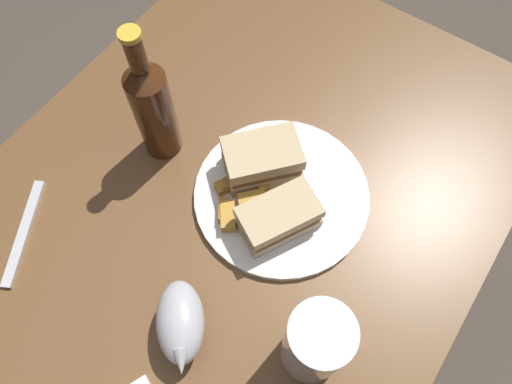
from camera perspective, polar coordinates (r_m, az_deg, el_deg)
name	(u,v)px	position (r m, az deg, el deg)	size (l,w,h in m)	color
ground_plane	(242,307)	(1.51, -1.62, -13.27)	(6.00, 6.00, 0.00)	#4C4238
dining_table	(238,270)	(1.15, -2.10, -9.16)	(1.09, 0.79, 0.75)	brown
plate	(281,195)	(0.80, 2.99, -0.35)	(0.29, 0.29, 0.01)	white
sandwich_half_left	(262,160)	(0.78, 0.72, 3.79)	(0.14, 0.14, 0.07)	#CCB284
sandwich_half_right	(279,217)	(0.74, 2.67, -2.95)	(0.14, 0.12, 0.06)	#CCB284
potato_wedge_front	(229,184)	(0.79, -3.23, 0.92)	(0.04, 0.02, 0.02)	#B77F33
potato_wedge_middle	(224,210)	(0.77, -3.72, -2.16)	(0.04, 0.02, 0.02)	#AD702D
potato_wedge_back	(252,199)	(0.78, -0.47, -0.84)	(0.05, 0.02, 0.02)	gold
potato_wedge_left_edge	(228,216)	(0.76, -3.29, -2.87)	(0.05, 0.02, 0.02)	gold
potato_wedge_right_edge	(261,180)	(0.79, 0.61, 1.45)	(0.05, 0.02, 0.02)	#AD702D
potato_wedge_stray	(242,187)	(0.79, -1.62, 0.59)	(0.05, 0.02, 0.02)	#AD702D
pint_glass	(314,345)	(0.66, 6.85, -17.37)	(0.08, 0.08, 0.17)	white
gravy_boat	(180,323)	(0.70, -8.83, -14.88)	(0.13, 0.13, 0.07)	#B7B7BC
cider_bottle	(153,107)	(0.78, -11.98, 9.67)	(0.06, 0.06, 0.26)	#47230F
fork	(24,232)	(0.86, -25.52, -4.26)	(0.18, 0.02, 0.01)	silver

